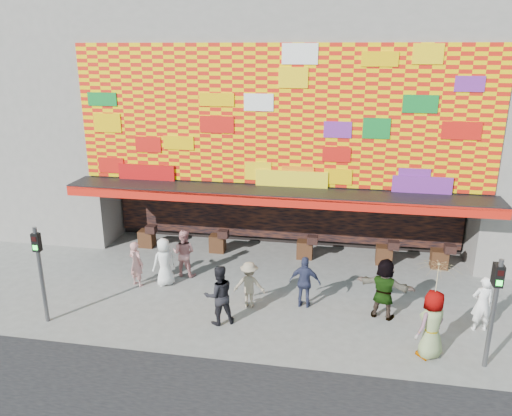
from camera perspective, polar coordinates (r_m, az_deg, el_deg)
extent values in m
plane|color=slate|center=(15.72, 0.33, -12.08)|extent=(90.00, 90.00, 0.00)
cube|color=gray|center=(21.57, 4.19, 14.29)|extent=(15.00, 8.00, 7.00)
cube|color=black|center=(23.41, 4.18, 2.14)|extent=(15.00, 6.00, 3.00)
cube|color=gray|center=(21.74, -16.56, 0.16)|extent=(0.40, 2.00, 3.00)
cube|color=gray|center=(20.09, 24.01, -2.14)|extent=(0.40, 2.00, 3.00)
cube|color=black|center=(17.65, 2.27, 1.93)|extent=(15.20, 1.60, 0.12)
cube|color=red|center=(16.95, 1.89, 0.73)|extent=(15.20, 0.04, 0.35)
cube|color=#FFC900|center=(17.67, 2.64, 10.40)|extent=(14.80, 0.08, 4.90)
cube|color=black|center=(20.40, 3.20, -0.11)|extent=(14.00, 0.25, 2.50)
cube|color=gray|center=(26.41, -25.87, 12.18)|extent=(11.00, 8.00, 12.00)
cylinder|color=#59595B|center=(15.99, -23.32, -7.10)|extent=(0.12, 0.12, 3.00)
cube|color=black|center=(15.60, -23.80, -3.60)|extent=(0.22, 0.18, 0.55)
cube|color=black|center=(15.48, -24.05, -3.27)|extent=(0.14, 0.02, 0.14)
cube|color=#19E533|center=(15.57, -23.93, -4.17)|extent=(0.14, 0.02, 0.14)
cylinder|color=#59595B|center=(14.04, 25.42, -10.95)|extent=(0.12, 0.12, 3.00)
cube|color=black|center=(13.59, 26.02, -7.05)|extent=(0.22, 0.18, 0.55)
cube|color=black|center=(13.46, 26.19, -6.71)|extent=(0.14, 0.02, 0.14)
cube|color=#19E533|center=(13.56, 26.04, -7.72)|extent=(0.14, 0.02, 0.14)
imported|color=white|center=(17.45, -10.42, -6.07)|extent=(0.98, 0.96, 1.70)
imported|color=tan|center=(17.62, -13.53, -6.21)|extent=(0.69, 0.59, 1.61)
imported|color=black|center=(14.91, -4.25, -9.88)|extent=(1.12, 1.03, 1.84)
imported|color=gray|center=(15.82, -0.78, -8.76)|extent=(1.01, 0.61, 1.52)
imported|color=#2E3351|center=(15.86, 5.62, -8.43)|extent=(1.02, 0.49, 1.69)
imported|color=gray|center=(15.64, 14.43, -8.92)|extent=(1.85, 1.03, 1.90)
imported|color=gray|center=(14.16, 19.45, -12.44)|extent=(1.10, 1.08, 1.91)
imported|color=white|center=(15.95, 24.42, -9.94)|extent=(0.68, 0.52, 1.68)
imported|color=tan|center=(18.03, -8.24, -5.11)|extent=(0.89, 0.72, 1.73)
imported|color=beige|center=(13.59, 20.01, -7.83)|extent=(1.17, 1.19, 1.03)
cylinder|color=#4C3326|center=(14.02, 19.58, -11.39)|extent=(0.02, 0.02, 1.00)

